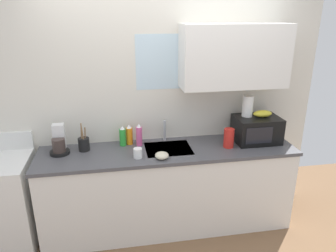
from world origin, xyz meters
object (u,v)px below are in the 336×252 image
(paper_towel_roll, at_px, (248,106))
(utensil_crock, at_px, (84,144))
(dish_soap_bottle_pink, at_px, (139,135))
(dish_soap_bottle_green, at_px, (123,136))
(stove_range, at_px, (2,203))
(small_bowl, at_px, (162,156))
(microwave, at_px, (257,129))
(mug_white, at_px, (138,153))
(cereal_canister, at_px, (229,138))
(banana_bunch, at_px, (263,114))
(coffee_maker, at_px, (59,143))
(dish_soap_bottle_orange, at_px, (129,135))

(paper_towel_roll, distance_m, utensil_crock, 1.71)
(dish_soap_bottle_pink, bearing_deg, dish_soap_bottle_green, 170.98)
(stove_range, xyz_separation_m, small_bowl, (1.54, -0.20, 0.47))
(microwave, relative_size, mug_white, 4.84)
(stove_range, height_order, dish_soap_bottle_pink, dish_soap_bottle_pink)
(cereal_canister, bearing_deg, utensil_crock, 173.30)
(dish_soap_bottle_green, bearing_deg, utensil_crock, -171.20)
(microwave, xyz_separation_m, dish_soap_bottle_pink, (-1.23, 0.10, -0.02))
(banana_bunch, bearing_deg, utensil_crock, 177.82)
(dish_soap_bottle_green, bearing_deg, microwave, -5.36)
(mug_white, height_order, small_bowl, mug_white)
(microwave, distance_m, dish_soap_bottle_green, 1.40)
(coffee_maker, bearing_deg, microwave, -1.70)
(paper_towel_roll, bearing_deg, small_bowl, -162.49)
(microwave, height_order, dish_soap_bottle_orange, microwave)
(coffee_maker, relative_size, dish_soap_bottle_pink, 1.20)
(microwave, bearing_deg, stove_range, -179.01)
(banana_bunch, distance_m, coffee_maker, 2.07)
(dish_soap_bottle_orange, xyz_separation_m, dish_soap_bottle_green, (-0.07, -0.03, 0.00))
(microwave, height_order, utensil_crock, utensil_crock)
(dish_soap_bottle_green, bearing_deg, dish_soap_bottle_orange, 21.31)
(utensil_crock, height_order, small_bowl, utensil_crock)
(stove_range, bearing_deg, utensil_crock, 8.16)
(microwave, distance_m, dish_soap_bottle_orange, 1.34)
(banana_bunch, distance_m, small_bowl, 1.16)
(paper_towel_roll, xyz_separation_m, small_bowl, (-0.95, -0.30, -0.35))
(banana_bunch, height_order, mug_white, banana_bunch)
(banana_bunch, height_order, dish_soap_bottle_orange, banana_bunch)
(dish_soap_bottle_green, xyz_separation_m, utensil_crock, (-0.39, -0.06, -0.03))
(banana_bunch, relative_size, paper_towel_roll, 0.91)
(stove_range, distance_m, utensil_crock, 0.97)
(dish_soap_bottle_pink, bearing_deg, small_bowl, -62.98)
(small_bowl, bearing_deg, coffee_maker, 162.25)
(utensil_crock, bearing_deg, dish_soap_bottle_green, 8.80)
(mug_white, bearing_deg, dish_soap_bottle_green, 111.67)
(stove_range, distance_m, coffee_maker, 0.80)
(dish_soap_bottle_orange, bearing_deg, paper_towel_roll, -4.97)
(stove_range, relative_size, utensil_crock, 3.73)
(dish_soap_bottle_pink, xyz_separation_m, small_bowl, (0.18, -0.35, -0.08))
(microwave, distance_m, paper_towel_roll, 0.27)
(paper_towel_roll, bearing_deg, banana_bunch, -18.43)
(dish_soap_bottle_orange, bearing_deg, utensil_crock, -169.19)
(paper_towel_roll, relative_size, dish_soap_bottle_orange, 1.04)
(stove_range, relative_size, coffee_maker, 3.86)
(utensil_crock, bearing_deg, coffee_maker, -177.16)
(dish_soap_bottle_pink, xyz_separation_m, cereal_canister, (0.89, -0.20, -0.01))
(microwave, relative_size, banana_bunch, 2.30)
(utensil_crock, bearing_deg, stove_range, -171.84)
(mug_white, bearing_deg, stove_range, 173.81)
(banana_bunch, bearing_deg, coffee_maker, 178.38)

